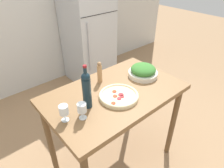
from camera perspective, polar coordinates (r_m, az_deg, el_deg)
The scene contains 10 objects.
ground_plane at distance 2.43m, azimuth 0.62°, elevation -20.77°, with size 14.00×14.00×0.00m, color #9E7A56.
wall_back at distance 3.33m, azimuth -24.73°, elevation 18.97°, with size 6.40×0.08×2.60m.
refrigerator at distance 3.46m, azimuth -6.90°, elevation 14.22°, with size 0.69×0.73×1.70m.
prep_counter at distance 1.83m, azimuth 0.77°, elevation -5.29°, with size 1.23×0.75×0.95m.
wine_bottle at distance 1.50m, azimuth -7.26°, elevation -1.52°, with size 0.07×0.07×0.37m.
wine_glass_near at distance 1.45m, azimuth -8.58°, elevation -6.97°, with size 0.07×0.07×0.13m.
wine_glass_far at distance 1.45m, azimuth -13.60°, elevation -7.41°, with size 0.07×0.07×0.13m.
pepper_mill at distance 1.84m, azimuth -3.62°, elevation 3.30°, with size 0.05×0.05×0.21m.
salad_bowl at distance 1.97m, azimuth 8.88°, elevation 3.64°, with size 0.29×0.29×0.12m.
homemade_pizza at distance 1.67m, azimuth 1.94°, elevation -3.37°, with size 0.33×0.33×0.04m.
Camera 1 is at (-0.95, -1.07, 1.97)m, focal length 32.00 mm.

